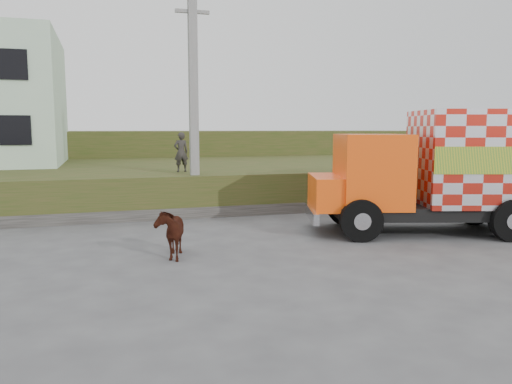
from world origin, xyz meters
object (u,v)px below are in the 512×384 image
object	(u,v)px
cargo_truck	(464,170)
cow	(170,232)
utility_pole	(194,103)
pedestrian	(181,152)

from	to	relation	value
cargo_truck	cow	world-z (taller)	cargo_truck
utility_pole	cow	size ratio (longest dim) A/B	5.33
cow	pedestrian	bearing A→B (deg)	88.52
utility_pole	cargo_truck	world-z (taller)	utility_pole
cargo_truck	pedestrian	bearing A→B (deg)	155.23
cow	pedestrian	world-z (taller)	pedestrian
cow	pedestrian	size ratio (longest dim) A/B	0.98
utility_pole	cow	bearing A→B (deg)	-106.15
pedestrian	utility_pole	bearing A→B (deg)	94.72
cow	utility_pole	bearing A→B (deg)	83.33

